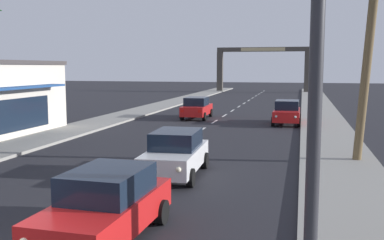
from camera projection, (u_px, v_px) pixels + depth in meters
sidewalk_right at (329, 135)px, 25.96m from camera, size 3.20×110.00×0.14m
sidewalk_left at (85, 126)px, 29.68m from camera, size 3.20×110.00×0.14m
lane_markings at (205, 132)px, 27.57m from camera, size 4.28×88.40×0.01m
sedan_lead_at_stop_bar at (107, 205)px, 10.27m from camera, size 2.03×4.49×1.68m
sedan_third_in_queue at (176, 153)px, 16.47m from camera, size 2.10×4.51×1.68m
sedan_oncoming_far at (197, 108)px, 34.79m from camera, size 2.03×4.48×1.68m
sedan_parked_nearest_kerb at (287, 112)px, 31.40m from camera, size 1.96×4.46×1.68m
palm_right_second at (372, 17)px, 18.02m from camera, size 4.39×3.98×8.71m
town_gateway_arch at (263, 63)px, 70.92m from camera, size 14.77×0.90×7.15m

